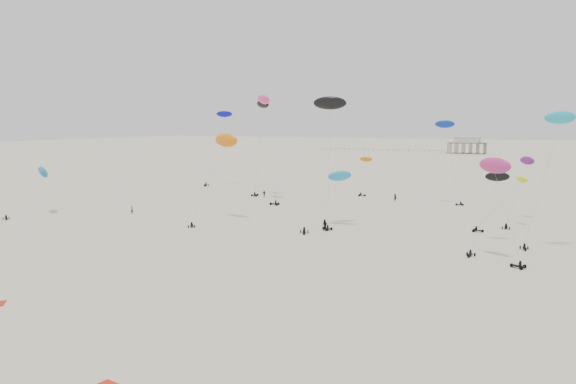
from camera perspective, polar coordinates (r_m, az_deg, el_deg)
The scene contains 22 objects.
ground_plane at distance 196.54m, azimuth 14.35°, elevation 1.59°, with size 900.00×900.00×0.00m, color beige.
pavilion_main at distance 345.59m, azimuth 17.73°, elevation 4.44°, with size 21.00×13.00×9.80m.
pier_fence at distance 356.78m, azimuth 9.40°, elevation 4.20°, with size 80.20×0.20×1.50m.
rig_0 at distance 87.51m, azimuth 25.35°, elevation 4.59°, with size 6.63×5.59×19.78m.
rig_1 at distance 110.36m, azimuth 22.55°, elevation 1.02°, with size 4.54×16.05×16.56m.
rig_3 at distance 87.33m, azimuth 19.81°, elevation -0.58°, with size 4.51×14.63×15.33m.
rig_4 at distance 98.79m, azimuth 4.53°, elevation 0.50°, with size 4.88×15.79×14.04m.
rig_6 at distance 163.22m, azimuth -6.95°, elevation 6.12°, with size 6.06×9.37×21.62m.
rig_7 at distance 142.55m, azimuth 7.76°, elevation 1.95°, with size 3.89×8.34×10.16m.
rig_9 at distance 78.12m, azimuth 20.62°, elevation 1.06°, with size 7.35×7.42×13.63m.
rig_10 at distance 102.03m, azimuth 20.82°, elevation -1.04°, with size 8.25×11.71×13.22m.
rig_11 at distance 129.41m, azimuth 15.91°, elevation 5.21°, with size 7.52×4.51×18.74m.
rig_12 at distance 95.31m, azimuth 4.25°, elevation 7.66°, with size 6.05×5.09×22.67m.
rig_13 at distance 121.58m, azimuth -23.88°, elevation 1.52°, with size 6.01×12.75×11.28m.
rig_14 at distance 104.82m, azimuth -6.59°, elevation 4.53°, with size 6.24×13.42×17.37m.
rig_15 at distance 139.19m, azimuth -2.75°, elevation 6.91°, with size 5.44×6.89×23.77m.
rig_16 at distance 130.36m, azimuth -2.32°, elevation 7.85°, with size 11.10×11.66×25.24m.
spectator_0 at distance 115.46m, azimuth -15.55°, elevation -2.16°, with size 0.68×0.47×1.88m, color black.
spectator_1 at distance 94.23m, azimuth 3.74°, elevation -3.96°, with size 1.11×0.64×2.27m, color black.
spectator_2 at distance 136.53m, azimuth -2.44°, elevation -0.52°, with size 1.17×0.63×1.97m, color black.
spectator_3 at distance 131.25m, azimuth 10.82°, elevation -0.94°, with size 0.80×0.55×2.20m, color black.
grounded_kite_b at distance 63.92m, azimuth -27.14°, elevation -10.08°, with size 1.80×0.70×0.07m, color #B81A0B.
Camera 1 is at (38.57, 8.12, 17.99)m, focal length 35.00 mm.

